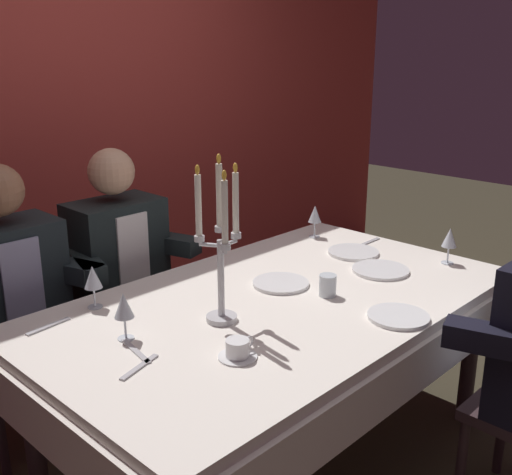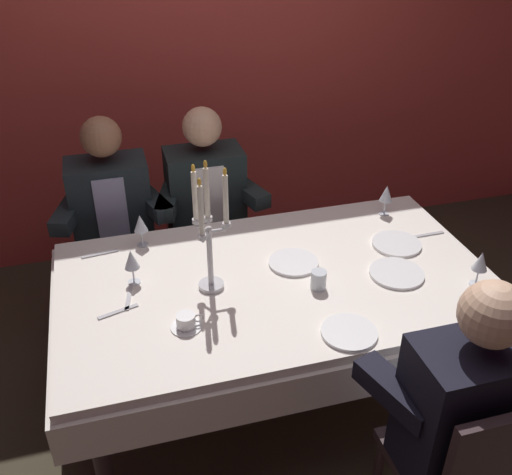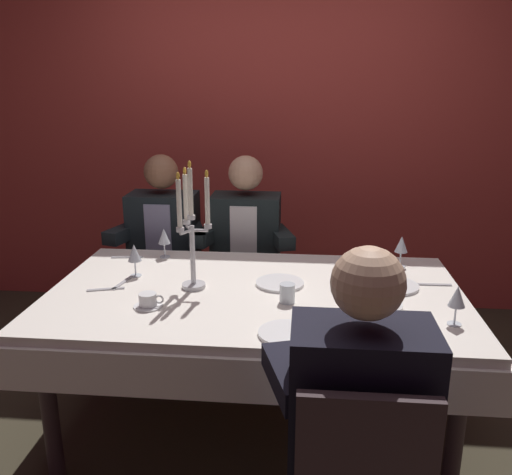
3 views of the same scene
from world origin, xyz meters
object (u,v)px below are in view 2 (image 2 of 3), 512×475
dinner_plate_3 (349,332)px  wine_glass_0 (131,260)px  water_tumbler_0 (319,280)px  wine_glass_2 (386,194)px  dinner_plate_2 (293,262)px  wine_glass_3 (481,262)px  wine_glass_1 (140,224)px  coffee_cup_0 (186,322)px  seated_diner_0 (111,206)px  dinner_plate_0 (397,273)px  dining_table (276,299)px  seated_diner_1 (205,194)px  candelabra (209,234)px  seated_diner_2 (468,409)px  dinner_plate_1 (397,244)px

dinner_plate_3 → wine_glass_0: 0.96m
water_tumbler_0 → wine_glass_2: bearing=42.6°
wine_glass_2 → water_tumbler_0: (-0.57, -0.52, -0.07)m
dinner_plate_2 → wine_glass_3: bearing=-27.1°
wine_glass_1 → coffee_cup_0: bearing=-81.4°
dinner_plate_2 → seated_diner_0: (-0.77, 0.80, -0.01)m
dinner_plate_0 → wine_glass_1: wine_glass_1 is taller
dining_table → wine_glass_0: size_ratio=11.83×
wine_glass_0 → seated_diner_1: size_ratio=0.13×
wine_glass_0 → wine_glass_2: 1.35m
wine_glass_0 → seated_diner_0: 0.77m
dinner_plate_0 → candelabra: bearing=170.9°
water_tumbler_0 → seated_diner_0: (-0.81, 1.01, -0.05)m
candelabra → seated_diner_2: bearing=-52.4°
candelabra → seated_diner_0: size_ratio=0.48×
coffee_cup_0 → wine_glass_0: bearing=115.3°
dinner_plate_1 → dinner_plate_3: 0.72m
candelabra → wine_glass_3: candelabra is taller
dinner_plate_2 → wine_glass_0: size_ratio=1.40×
dinner_plate_1 → wine_glass_1: size_ratio=1.45×
dinner_plate_2 → seated_diner_1: (-0.25, 0.80, -0.01)m
wine_glass_3 → coffee_cup_0: (-1.26, 0.05, -0.09)m
dining_table → wine_glass_0: wine_glass_0 is taller
dinner_plate_1 → wine_glass_2: wine_glass_2 is taller
wine_glass_2 → seated_diner_2: bearing=-104.1°
wine_glass_0 → wine_glass_3: bearing=-16.1°
candelabra → seated_diner_1: bearing=80.4°
dinner_plate_0 → dinner_plate_1: size_ratio=1.03×
seated_diner_2 → dinner_plate_0: bearing=80.5°
dinner_plate_3 → seated_diner_0: seated_diner_0 is taller
seated_diner_0 → water_tumbler_0: bearing=-51.1°
wine_glass_0 → wine_glass_3: same height
water_tumbler_0 → dinner_plate_2: bearing=101.6°
seated_diner_2 → dinner_plate_1: bearing=76.1°
dining_table → coffee_cup_0: (-0.44, -0.23, 0.15)m
dinner_plate_1 → water_tumbler_0: bearing=-155.4°
candelabra → seated_diner_2: size_ratio=0.48×
candelabra → dinner_plate_0: size_ratio=2.44×
water_tumbler_0 → seated_diner_0: seated_diner_0 is taller
dinner_plate_3 → dinner_plate_0: bearing=40.5°
dining_table → dinner_plate_0: size_ratio=7.95×
dining_table → dinner_plate_2: 0.19m
dinner_plate_1 → wine_glass_0: 1.25m
dinner_plate_2 → wine_glass_2: (0.61, 0.32, 0.11)m
dinner_plate_0 → seated_diner_1: 1.21m
dinner_plate_3 → water_tumbler_0: 0.31m
dinner_plate_2 → seated_diner_1: 0.84m
dinner_plate_1 → wine_glass_3: wine_glass_3 is taller
dinner_plate_3 → wine_glass_1: size_ratio=1.35×
seated_diner_0 → seated_diner_2: size_ratio=1.00×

